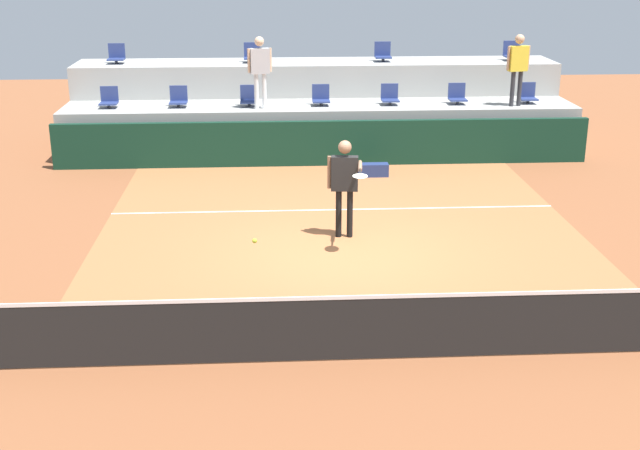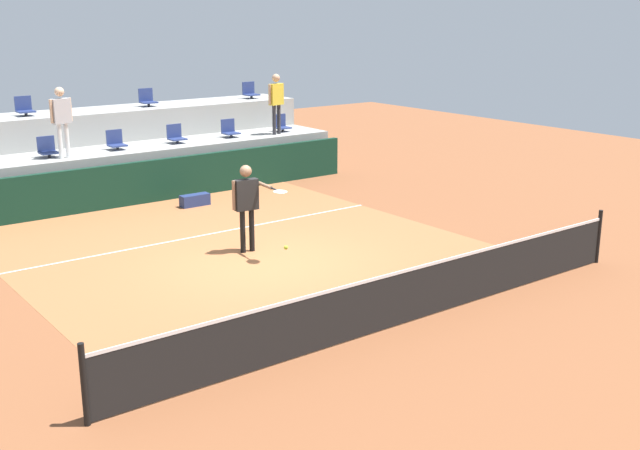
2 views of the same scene
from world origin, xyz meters
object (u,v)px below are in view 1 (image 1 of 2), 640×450
at_px(stadium_chair_lower_mid_left, 249,98).
at_px(tennis_ball, 255,241).
at_px(stadium_chair_lower_left, 178,98).
at_px(stadium_chair_upper_left, 252,54).
at_px(stadium_chair_upper_right, 383,53).
at_px(stadium_chair_lower_center, 321,97).
at_px(stadium_chair_upper_far_right, 512,52).
at_px(stadium_chair_lower_far_right, 527,95).
at_px(stadium_chair_upper_far_left, 116,55).
at_px(stadium_chair_lower_mid_right, 390,96).
at_px(stadium_chair_lower_right, 457,95).
at_px(stadium_chair_lower_far_left, 109,99).
at_px(tennis_player, 345,178).
at_px(spectator_in_grey, 260,65).
at_px(spectator_in_white, 518,63).
at_px(equipment_bag, 372,170).

height_order(stadium_chair_lower_mid_left, tennis_ball, stadium_chair_lower_mid_left).
bearing_deg(stadium_chair_lower_left, stadium_chair_upper_left, 44.48).
xyz_separation_m(stadium_chair_lower_left, stadium_chair_upper_right, (5.38, 1.80, 0.85)).
xyz_separation_m(stadium_chair_lower_mid_left, stadium_chair_lower_center, (1.82, 0.00, 0.00)).
bearing_deg(stadium_chair_upper_far_right, stadium_chair_lower_left, -168.62).
xyz_separation_m(stadium_chair_lower_left, stadium_chair_upper_left, (1.83, 1.80, 0.85)).
relative_size(stadium_chair_lower_far_right, stadium_chair_upper_far_left, 1.00).
xyz_separation_m(stadium_chair_lower_mid_left, stadium_chair_lower_mid_right, (3.58, 0.00, 0.00)).
bearing_deg(stadium_chair_lower_far_right, stadium_chair_upper_far_left, 170.45).
xyz_separation_m(stadium_chair_lower_mid_left, stadium_chair_lower_right, (5.31, 0.00, 0.00)).
bearing_deg(stadium_chair_upper_far_right, stadium_chair_lower_right, -135.94).
bearing_deg(stadium_chair_lower_center, stadium_chair_lower_far_left, 180.00).
height_order(stadium_chair_lower_mid_right, stadium_chair_upper_left, stadium_chair_upper_left).
bearing_deg(stadium_chair_lower_far_right, stadium_chair_lower_center, 180.00).
xyz_separation_m(stadium_chair_lower_right, stadium_chair_upper_right, (-1.70, 1.80, 0.85)).
distance_m(stadium_chair_lower_left, stadium_chair_lower_right, 7.08).
height_order(tennis_player, spectator_in_grey, spectator_in_grey).
xyz_separation_m(stadium_chair_lower_right, spectator_in_grey, (-5.02, -0.38, 0.86)).
bearing_deg(stadium_chair_upper_far_right, stadium_chair_lower_center, -161.42).
bearing_deg(stadium_chair_upper_far_right, stadium_chair_upper_far_left, 180.00).
distance_m(stadium_chair_lower_mid_right, spectator_in_white, 3.28).
bearing_deg(stadium_chair_upper_left, stadium_chair_upper_right, 0.00).
bearing_deg(tennis_player, spectator_in_grey, 104.48).
distance_m(stadium_chair_lower_center, stadium_chair_lower_right, 3.50).
bearing_deg(stadium_chair_upper_left, stadium_chair_upper_far_right, 0.00).
relative_size(stadium_chair_lower_mid_right, stadium_chair_upper_left, 1.00).
relative_size(stadium_chair_lower_far_left, stadium_chair_lower_mid_left, 1.00).
distance_m(stadium_chair_lower_far_left, stadium_chair_lower_far_right, 10.63).
relative_size(stadium_chair_lower_center, stadium_chair_lower_mid_right, 1.00).
relative_size(stadium_chair_lower_far_right, tennis_ball, 7.65).
bearing_deg(stadium_chair_upper_right, stadium_chair_lower_far_right, -27.03).
distance_m(stadium_chair_lower_right, stadium_chair_upper_right, 2.62).
distance_m(stadium_chair_lower_right, stadium_chair_upper_far_right, 2.72).
height_order(stadium_chair_lower_mid_left, stadium_chair_lower_far_right, same).
height_order(stadium_chair_upper_far_left, tennis_ball, stadium_chair_upper_far_left).
bearing_deg(stadium_chair_lower_far_right, stadium_chair_lower_right, 180.00).
bearing_deg(stadium_chair_lower_right, spectator_in_white, -15.33).
xyz_separation_m(stadium_chair_lower_center, tennis_ball, (-1.51, -10.12, -0.18)).
relative_size(stadium_chair_lower_far_left, stadium_chair_lower_center, 1.00).
distance_m(tennis_player, spectator_in_grey, 6.41).
height_order(stadium_chair_lower_far_left, stadium_chair_upper_far_right, stadium_chair_upper_far_right).
bearing_deg(stadium_chair_upper_left, equipment_bag, -55.64).
xyz_separation_m(tennis_player, spectator_in_white, (4.84, 6.10, 1.20)).
bearing_deg(equipment_bag, stadium_chair_lower_mid_right, 73.03).
distance_m(stadium_chair_lower_center, stadium_chair_upper_far_left, 5.73).
distance_m(stadium_chair_lower_mid_right, stadium_chair_upper_far_right, 4.11).
xyz_separation_m(spectator_in_white, tennis_ball, (-6.41, -9.74, -1.05)).
distance_m(stadium_chair_upper_far_left, tennis_player, 9.97).
bearing_deg(stadium_chair_lower_mid_left, stadium_chair_lower_left, 180.00).
distance_m(spectator_in_grey, spectator_in_white, 6.42).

